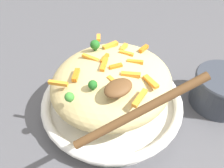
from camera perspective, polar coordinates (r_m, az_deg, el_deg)
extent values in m
plane|color=#4C4C51|center=(0.54, 0.00, -6.39)|extent=(2.40, 2.40, 0.00)
cylinder|color=white|center=(0.53, 0.00, -5.53)|extent=(0.30, 0.30, 0.02)
torus|color=white|center=(0.51, 0.00, -3.88)|extent=(0.32, 0.32, 0.02)
torus|color=black|center=(0.51, 0.00, -3.57)|extent=(0.32, 0.32, 0.00)
ellipsoid|color=#D1BA7A|center=(0.47, 0.00, 0.62)|extent=(0.27, 0.25, 0.10)
cube|color=orange|center=(0.43, -9.40, 2.35)|extent=(0.03, 0.03, 0.01)
cube|color=orange|center=(0.43, 1.19, 4.66)|extent=(0.03, 0.02, 0.01)
cube|color=orange|center=(0.49, 8.68, 8.90)|extent=(0.03, 0.01, 0.01)
cube|color=orange|center=(0.44, -2.10, 5.22)|extent=(0.04, 0.03, 0.01)
cube|color=orange|center=(0.45, -1.70, 6.84)|extent=(0.03, 0.02, 0.01)
cube|color=orange|center=(0.53, -3.53, 11.99)|extent=(0.02, 0.02, 0.01)
cube|color=orange|center=(0.45, 6.03, 5.75)|extent=(0.03, 0.03, 0.01)
cube|color=orange|center=(0.42, 4.91, 2.47)|extent=(0.03, 0.03, 0.01)
cube|color=orange|center=(0.41, 0.40, 0.74)|extent=(0.01, 0.03, 0.01)
cube|color=orange|center=(0.38, 7.27, -3.62)|extent=(0.04, 0.02, 0.01)
cube|color=orange|center=(0.46, -5.63, 6.79)|extent=(0.02, 0.04, 0.01)
cube|color=orange|center=(0.47, 3.78, 8.01)|extent=(0.02, 0.03, 0.01)
cube|color=orange|center=(0.49, 3.10, 9.53)|extent=(0.03, 0.02, 0.01)
cube|color=orange|center=(0.41, 10.10, 0.60)|extent=(0.02, 0.04, 0.01)
cube|color=orange|center=(0.50, -0.43, 10.06)|extent=(0.04, 0.01, 0.01)
cube|color=orange|center=(0.42, -13.89, 0.22)|extent=(0.03, 0.03, 0.01)
cylinder|color=#377928|center=(0.38, -10.87, -4.18)|extent=(0.01, 0.01, 0.00)
sphere|color=#3D8E33|center=(0.38, -11.04, -3.35)|extent=(0.02, 0.02, 0.02)
cylinder|color=#205B1C|center=(0.40, -4.98, -1.10)|extent=(0.01, 0.01, 0.01)
sphere|color=#236B23|center=(0.39, -5.05, -0.20)|extent=(0.02, 0.02, 0.02)
cylinder|color=#205B1C|center=(0.49, -4.39, 9.11)|extent=(0.01, 0.01, 0.01)
sphere|color=#236B23|center=(0.48, -4.46, 10.18)|extent=(0.02, 0.02, 0.02)
ellipsoid|color=brown|center=(0.38, 1.65, -1.01)|extent=(0.06, 0.04, 0.02)
cylinder|color=brown|center=(0.29, 7.13, -7.19)|extent=(0.17, 0.09, 0.09)
cylinder|color=#333842|center=(0.58, 26.42, -1.46)|extent=(0.13, 0.13, 0.08)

